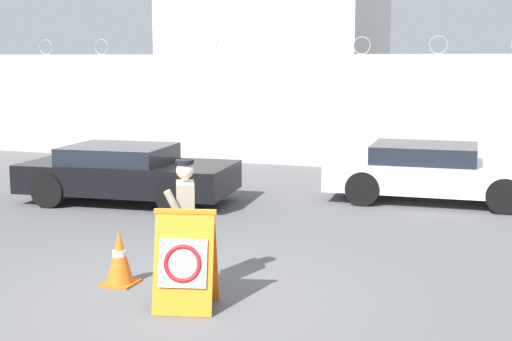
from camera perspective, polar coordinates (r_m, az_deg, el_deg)
ground_plane at (r=8.95m, az=-5.99°, el=-10.18°), size 90.00×90.00×0.00m
perimeter_wall at (r=19.18m, az=8.35°, el=4.69°), size 36.00×0.30×3.48m
building_block at (r=24.50m, az=2.02°, el=9.24°), size 6.35×6.44×6.06m
barricade_sign at (r=8.44m, az=-5.68°, el=-7.13°), size 0.83×0.80×1.19m
security_guard at (r=8.94m, az=-5.68°, el=-3.95°), size 0.38×0.66×1.69m
traffic_cone_near at (r=9.52m, az=-10.87°, el=-6.86°), size 0.42×0.42×0.72m
parked_car_front_coupe at (r=14.80m, az=-10.28°, el=-0.17°), size 4.41×2.29×1.16m
parked_car_rear_sedan at (r=15.08m, az=13.92°, el=-0.11°), size 4.41×2.08×1.18m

